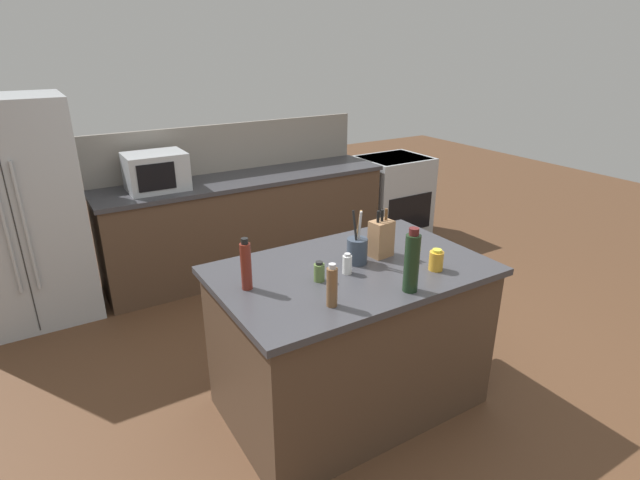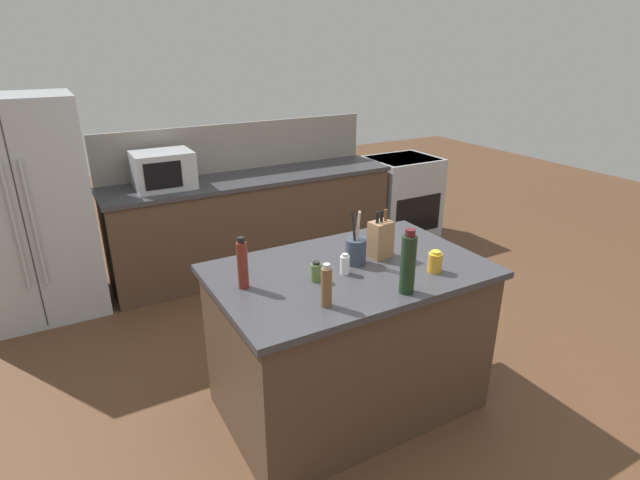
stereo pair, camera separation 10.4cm
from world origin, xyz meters
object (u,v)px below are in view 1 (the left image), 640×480
Objects in this scene: microwave at (156,171)px; salt_shaker at (347,264)px; knife_block at (381,238)px; spice_jar_oregano at (319,272)px; honey_jar at (436,260)px; wine_bottle at (412,262)px; utensil_crock at (357,250)px; pepper_grinder at (332,286)px; vinegar_bottle at (246,265)px; refrigerator at (14,215)px; range_oven at (392,196)px.

microwave is 4.18× the size of salt_shaker.
spice_jar_oregano is (-0.49, -0.10, -0.06)m from knife_block.
honey_jar is 1.11× the size of spice_jar_oregano.
salt_shaker is at bearing -169.09° from knife_block.
utensil_crock is at bearing 94.25° from wine_bottle.
honey_jar is 1.04× the size of salt_shaker.
pepper_grinder is (0.18, -2.51, -0.05)m from microwave.
knife_block is 1.03× the size of vinegar_bottle.
spice_jar_oregano is at bearing -59.12° from refrigerator.
microwave is 2.28m from knife_block.
knife_block is at bearing 71.27° from wine_bottle.
knife_block is 2.60× the size of spice_jar_oregano.
refrigerator is 6.29× the size of vinegar_bottle.
wine_bottle is at bearing -127.98° from range_oven.
vinegar_bottle is at bearing -142.07° from range_oven.
spice_jar_oregano is at bearing 134.83° from wine_bottle.
range_oven is 4.12× the size of pepper_grinder.
refrigerator is 7.95× the size of pepper_grinder.
utensil_crock is 2.69× the size of salt_shaker.
knife_block is 2.34× the size of honey_jar.
honey_jar is at bearing 21.91° from wine_bottle.
vinegar_bottle is 0.82× the size of wine_bottle.
vinegar_bottle is (-0.86, 0.02, 0.02)m from knife_block.
refrigerator is 15.91× the size of spice_jar_oregano.
microwave is 1.76× the size of vinegar_bottle.
pepper_grinder is (-2.45, -2.51, 0.58)m from range_oven.
range_oven is 1.85× the size of microwave.
pepper_grinder reaches higher than range_oven.
range_oven is at bearing -0.00° from microwave.
pepper_grinder is (-0.40, -0.35, 0.02)m from utensil_crock.
pepper_grinder is at bearing -63.37° from refrigerator.
refrigerator is 5.15× the size of wine_bottle.
range_oven is at bearing 43.56° from spice_jar_oregano.
salt_shaker is 0.57m from vinegar_bottle.
pepper_grinder reaches higher than spice_jar_oregano.
refrigerator reaches higher than range_oven.
utensil_crock is at bearing 34.11° from salt_shaker.
utensil_crock is at bearing -74.89° from microwave.
honey_jar is at bearing -72.41° from knife_block.
pepper_grinder is at bearing 169.74° from wine_bottle.
utensil_crock is at bearing -2.67° from vinegar_bottle.
pepper_grinder is at bearing -53.77° from vinegar_bottle.
microwave is at bearing 101.44° from salt_shaker.
microwave is (-2.63, 0.00, 0.63)m from range_oven.
range_oven is 3.55m from pepper_grinder.
microwave is at bearing 94.21° from pepper_grinder.
range_oven is 7.74× the size of salt_shaker.
range_oven is 3.51m from vinegar_bottle.
pepper_grinder reaches higher than honey_jar.
knife_block is (1.86, -2.20, 0.16)m from refrigerator.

